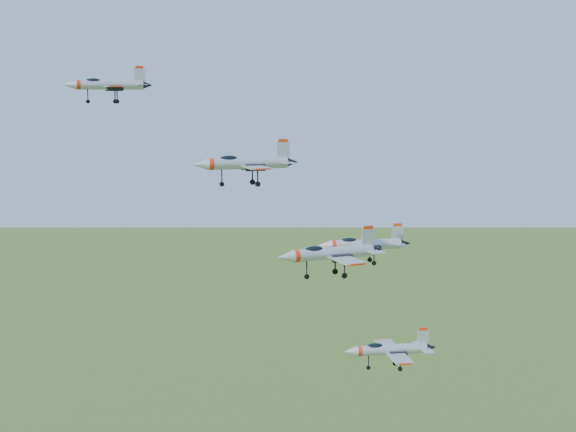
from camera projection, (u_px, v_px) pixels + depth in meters
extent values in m
cylinder|color=#A4AAB1|center=(110.00, 85.00, 103.69)|extent=(8.58, 2.20, 1.23)
cone|color=#A4AAB1|center=(69.00, 85.00, 102.02)|extent=(1.83, 1.42, 1.23)
cone|color=black|center=(148.00, 85.00, 105.31)|extent=(1.43, 1.19, 1.04)
ellipsoid|color=black|center=(93.00, 81.00, 102.94)|extent=(2.16, 1.12, 0.78)
cube|color=#A4AAB1|center=(114.00, 86.00, 101.32)|extent=(2.64, 4.38, 0.13)
cube|color=#A4AAB1|center=(109.00, 87.00, 106.25)|extent=(2.64, 4.38, 0.13)
cube|color=#A4AAB1|center=(139.00, 75.00, 104.78)|extent=(1.42, 0.28, 1.98)
cube|color=red|center=(139.00, 67.00, 104.63)|extent=(1.05, 0.25, 0.33)
cylinder|color=#A4AAB1|center=(248.00, 163.00, 99.53)|extent=(10.16, 2.37, 1.45)
cone|color=#A4AAB1|center=(200.00, 164.00, 97.69)|extent=(2.14, 1.63, 1.45)
cone|color=black|center=(292.00, 162.00, 101.31)|extent=(1.67, 1.37, 1.24)
ellipsoid|color=black|center=(229.00, 159.00, 98.70)|extent=(2.55, 1.27, 0.92)
cube|color=#A4AAB1|center=(257.00, 167.00, 96.69)|extent=(3.01, 5.14, 0.16)
cube|color=#A4AAB1|center=(243.00, 163.00, 102.59)|extent=(3.01, 5.14, 0.16)
cube|color=#A4AAB1|center=(283.00, 150.00, 100.72)|extent=(1.68, 0.29, 2.35)
cube|color=red|center=(283.00, 140.00, 100.54)|extent=(1.24, 0.27, 0.39)
cylinder|color=#A4AAB1|center=(333.00, 253.00, 83.33)|extent=(9.08, 2.84, 1.30)
cone|color=#A4AAB1|center=(285.00, 257.00, 81.26)|extent=(2.00, 1.59, 1.30)
cone|color=black|center=(377.00, 249.00, 85.31)|extent=(1.57, 1.33, 1.10)
ellipsoid|color=black|center=(314.00, 250.00, 82.42)|extent=(2.33, 1.30, 0.82)
cube|color=#A4AAB1|center=(347.00, 260.00, 80.89)|extent=(3.03, 4.73, 0.14)
cube|color=#A4AAB1|center=(323.00, 251.00, 85.99)|extent=(3.03, 4.73, 0.14)
cube|color=#A4AAB1|center=(368.00, 238.00, 84.70)|extent=(1.50, 0.38, 2.10)
cube|color=red|center=(368.00, 227.00, 84.54)|extent=(1.11, 0.33, 0.35)
cylinder|color=#A4AAB1|center=(366.00, 244.00, 115.26)|extent=(10.25, 2.28, 1.47)
cone|color=#A4AAB1|center=(324.00, 245.00, 114.41)|extent=(2.14, 1.63, 1.47)
cone|color=black|center=(405.00, 243.00, 116.09)|extent=(1.68, 1.37, 1.25)
ellipsoid|color=black|center=(349.00, 241.00, 114.83)|extent=(2.56, 1.25, 0.93)
cube|color=#A4AAB1|center=(373.00, 250.00, 112.24)|extent=(2.99, 5.16, 0.16)
cube|color=#A4AAB1|center=(362.00, 242.00, 118.43)|extent=(2.99, 5.16, 0.16)
cube|color=#A4AAB1|center=(397.00, 233.00, 115.70)|extent=(1.70, 0.27, 2.37)
cube|color=red|center=(398.00, 225.00, 115.52)|extent=(1.25, 0.26, 0.40)
cylinder|color=#A4AAB1|center=(392.00, 349.00, 93.79)|extent=(8.40, 1.69, 1.21)
cone|color=#A4AAB1|center=(350.00, 351.00, 92.98)|extent=(1.74, 1.30, 1.21)
cone|color=black|center=(431.00, 347.00, 94.57)|extent=(1.36, 1.10, 1.02)
ellipsoid|color=black|center=(375.00, 346.00, 93.40)|extent=(2.09, 0.99, 0.77)
cube|color=#A4AAB1|center=(400.00, 358.00, 91.32)|extent=(2.37, 4.20, 0.13)
cube|color=#A4AAB1|center=(387.00, 345.00, 96.39)|extent=(2.37, 4.20, 0.13)
cube|color=#A4AAB1|center=(423.00, 337.00, 94.22)|extent=(1.40, 0.19, 1.95)
cube|color=red|center=(423.00, 329.00, 94.08)|extent=(1.03, 0.19, 0.32)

